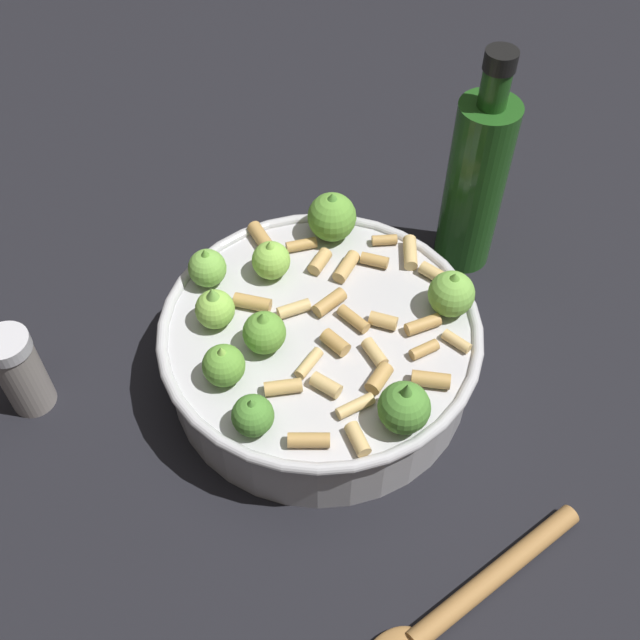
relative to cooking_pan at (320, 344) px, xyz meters
name	(u,v)px	position (x,y,z in m)	size (l,w,h in m)	color
ground_plane	(320,373)	(0.00, 0.00, -0.04)	(2.40, 2.40, 0.00)	black
cooking_pan	(320,344)	(0.00, 0.00, 0.00)	(0.27, 0.27, 0.12)	#B7B7BC
pepper_shaker	(20,371)	(0.25, -0.02, 0.00)	(0.04, 0.04, 0.09)	gray
olive_oil_bottle	(475,182)	(-0.17, -0.12, 0.05)	(0.06, 0.06, 0.23)	#1E4C19
wooden_spoon	(462,602)	(-0.06, 0.22, -0.03)	(0.20, 0.11, 0.02)	#9E703D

